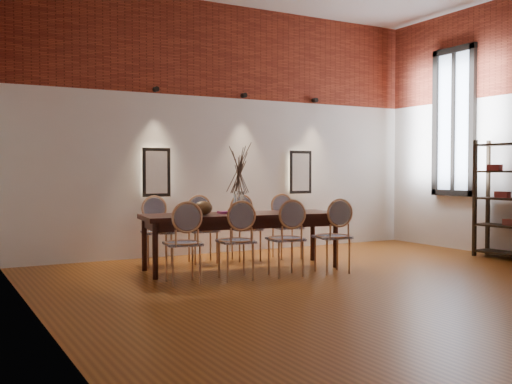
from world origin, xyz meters
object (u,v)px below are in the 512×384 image
chair_far_b (203,230)px  book (228,212)px  chair_far_a (157,232)px  chair_far_d (287,227)px  chair_near_b (236,241)px  shelving_rack (508,199)px  dining_table (242,241)px  vase (239,202)px  chair_far_c (246,229)px  chair_near_d (332,237)px  chair_near_c (286,239)px  chair_near_a (183,243)px  bowl (203,208)px

chair_far_b → book: size_ratio=3.62×
chair_far_a → chair_far_d: 1.98m
chair_near_b → chair_far_b: (0.19, 1.40, 0.00)m
chair_far_d → chair_far_b: bearing=-0.0°
shelving_rack → dining_table: bearing=161.3°
shelving_rack → vase: bearing=161.4°
chair_far_c → shelving_rack: size_ratio=0.52×
chair_far_d → vase: size_ratio=3.13×
chair_far_d → vase: vase is taller
chair_near_b → chair_near_d: (1.31, -0.17, 0.00)m
dining_table → book: (-0.15, 0.10, 0.39)m
chair_near_d → vase: (-0.93, 0.83, 0.43)m
chair_far_d → shelving_rack: size_ratio=0.52×
chair_near_c → vase: size_ratio=3.13×
dining_table → book: 0.43m
chair_near_a → chair_near_d: bearing=0.0°
chair_near_b → chair_near_d: 1.32m
chair_near_d → chair_far_a: size_ratio=1.00×
chair_near_c → vase: bearing=117.4°
dining_table → chair_far_c: bearing=64.9°
dining_table → chair_far_d: bearing=35.4°
chair_near_b → bowl: chair_near_b is taller
chair_near_c → chair_far_b: same height
chair_far_c → book: chair_far_c is taller
chair_near_a → bowl: bearing=55.9°
chair_near_d → bowl: 1.71m
chair_near_c → vase: 0.90m
dining_table → shelving_rack: 4.12m
bowl → shelving_rack: bearing=-14.1°
chair_far_a → chair_near_a: bearing=90.0°
chair_near_a → shelving_rack: size_ratio=0.52×
dining_table → chair_near_c: bearing=-64.9°
chair_far_a → chair_far_c: (1.31, -0.17, 0.00)m
chair_near_c → chair_near_a: bearing=180.0°
dining_table → book: book is taller
chair_far_a → book: size_ratio=3.62×
chair_near_b → chair_near_d: same height
chair_near_c → chair_near_d: size_ratio=1.00×
chair_far_c → shelving_rack: bearing=160.9°
dining_table → vase: bearing=-180.0°
book → chair_near_d: bearing=-41.8°
chair_near_a → chair_near_b: bearing=-0.0°
chair_far_a → bowl: (0.34, -0.81, 0.37)m
chair_far_b → chair_far_d: size_ratio=1.00×
chair_near_c → bowl: size_ratio=3.92×
chair_near_d → chair_far_d: 1.41m
bowl → vase: bearing=-2.0°
bowl → chair_far_a: bearing=112.9°
vase → chair_far_d: bearing=26.9°
chair_far_d → chair_far_c: bearing=-0.0°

